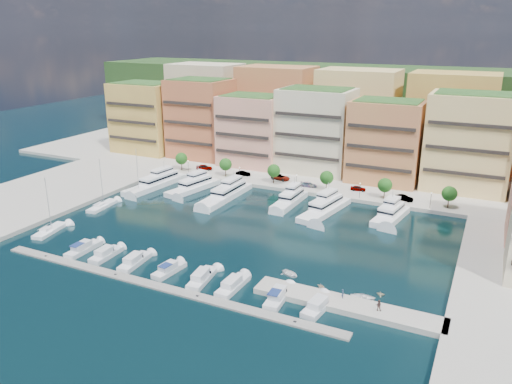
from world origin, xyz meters
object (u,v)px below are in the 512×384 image
cruiser_5 (202,278)px  person_1 (379,305)px  tender_3 (381,294)px  tree_0 (181,159)px  cruiser_2 (106,255)px  car_0 (204,167)px  yacht_4 (326,208)px  person_0 (343,294)px  tree_4 (385,185)px  lamppost_2 (297,179)px  tree_5 (449,194)px  yacht_5 (391,214)px  yacht_1 (194,186)px  sailboat_0 (50,231)px  cruiser_6 (233,286)px  tender_1 (321,286)px  lamppost_0 (188,165)px  tender_2 (363,297)px  sailboat_1 (102,206)px  tree_3 (327,178)px  car_4 (358,188)px  lamppost_1 (240,172)px  sailboat_2 (138,193)px  tender_0 (290,274)px  cruiser_1 (83,249)px  yacht_2 (227,193)px  car_2 (281,177)px  cruiser_8 (318,307)px  car_3 (309,185)px  car_1 (243,174)px  lamppost_3 (360,188)px  yacht_3 (290,199)px  cruiser_7 (278,297)px  cruiser_4 (169,270)px  tree_2 (274,171)px  lamppost_4 (431,198)px

cruiser_5 → person_1: person_1 is taller
tender_3 → tree_0: bearing=54.8°
cruiser_2 → car_0: car_0 is taller
yacht_4 → person_0: yacht_4 is taller
tree_4 → cruiser_5: size_ratio=0.63×
tree_0 → lamppost_2: bearing=-3.3°
tree_5 → yacht_5: tree_5 is taller
yacht_1 → sailboat_0: sailboat_0 is taller
cruiser_6 → tender_1: size_ratio=5.63×
lamppost_0 → tender_2: 83.98m
sailboat_1 → person_0: 71.73m
tree_3 → car_4: tree_3 is taller
lamppost_1 → cruiser_6: size_ratio=0.48×
tree_4 → sailboat_2: (-63.32, -22.90, -4.43)m
yacht_5 → car_0: yacht_5 is taller
lamppost_2 → car_4: (16.04, 6.01, -2.11)m
tender_0 → yacht_4: bearing=32.2°
cruiser_1 → lamppost_2: bearing=65.6°
yacht_2 → car_2: yacht_2 is taller
cruiser_2 → car_4: bearing=60.3°
lamppost_2 → yacht_2: 20.03m
tender_0 → car_2: size_ratio=0.63×
cruiser_8 → tender_1: 7.29m
yacht_4 → car_3: bearing=124.1°
car_0 → car_1: (14.26, -0.66, -0.11)m
tender_2 → car_4: 57.67m
person_1 → lamppost_3: bearing=-79.6°
yacht_2 → tender_1: size_ratio=14.63×
tree_4 → yacht_5: 12.61m
car_3 → yacht_4: bearing=-153.1°
car_0 → car_1: car_0 is taller
tender_3 → yacht_1: bearing=57.8°
tree_5 → car_2: bearing=175.3°
cruiser_8 → tender_1: (-1.87, 7.04, -0.14)m
lamppost_1 → person_1: (53.20, -53.36, -1.88)m
lamppost_2 → car_2: size_ratio=0.73×
tree_0 → yacht_3: 43.81m
lamppost_0 → tender_1: size_ratio=2.72×
cruiser_6 → car_1: 67.48m
cruiser_7 → person_0: size_ratio=5.22×
cruiser_1 → tree_3: bearing=60.2°
tree_3 → yacht_3: bearing=-116.8°
tree_4 → yacht_2: (-39.42, -14.81, -3.53)m
yacht_4 → cruiser_4: bearing=-110.1°
sailboat_2 → sailboat_0: same height
tree_2 → lamppost_4: (44.00, -2.30, -0.92)m
cruiser_6 → car_3: 59.52m
lamppost_0 → cruiser_5: (39.56, -55.80, -3.28)m
tree_3 → tender_1: bearing=-72.6°
cruiser_6 → lamppost_0: bearing=129.5°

